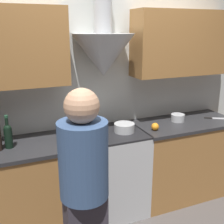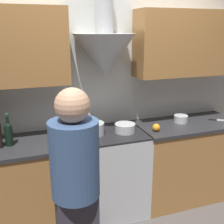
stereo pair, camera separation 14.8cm
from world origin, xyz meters
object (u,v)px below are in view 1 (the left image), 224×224
object	(u,v)px
wine_bottle_8	(8,135)
orange_fruit	(155,127)
stock_pot	(93,129)
person_foreground_left	(85,196)
mixing_bowl	(124,128)
stove_range	(108,173)
saucepan	(178,118)

from	to	relation	value
wine_bottle_8	orange_fruit	distance (m)	1.45
wine_bottle_8	stock_pot	xyz separation A→B (m)	(0.80, 0.02, -0.06)
wine_bottle_8	person_foreground_left	bearing A→B (deg)	-67.00
orange_fruit	mixing_bowl	bearing A→B (deg)	164.38
mixing_bowl	person_foreground_left	bearing A→B (deg)	-127.80
mixing_bowl	person_foreground_left	world-z (taller)	person_foreground_left
stock_pot	orange_fruit	size ratio (longest dim) A/B	2.88
stove_range	stock_pot	bearing A→B (deg)	176.61
stove_range	mixing_bowl	distance (m)	0.53
mixing_bowl	orange_fruit	distance (m)	0.33
wine_bottle_8	orange_fruit	size ratio (longest dim) A/B	3.80
saucepan	mixing_bowl	bearing A→B (deg)	-173.88
stove_range	saucepan	bearing A→B (deg)	2.60
stock_pot	saucepan	world-z (taller)	stock_pot
stock_pot	wine_bottle_8	bearing A→B (deg)	-178.68
wine_bottle_8	stock_pot	size ratio (longest dim) A/B	1.32
orange_fruit	saucepan	bearing A→B (deg)	22.34
stove_range	stock_pot	world-z (taller)	stock_pot
wine_bottle_8	orange_fruit	xyz separation A→B (m)	(1.44, -0.12, -0.08)
mixing_bowl	saucepan	distance (m)	0.72
stock_pot	mixing_bowl	bearing A→B (deg)	-8.01
orange_fruit	person_foreground_left	world-z (taller)	person_foreground_left
stove_range	mixing_bowl	bearing A→B (deg)	-12.53
stove_range	orange_fruit	bearing A→B (deg)	-14.56
stove_range	orange_fruit	xyz separation A→B (m)	(0.48, -0.12, 0.50)
stove_range	mixing_bowl	size ratio (longest dim) A/B	4.39
orange_fruit	saucepan	size ratio (longest dim) A/B	0.51
orange_fruit	saucepan	world-z (taller)	saucepan
stock_pot	mixing_bowl	world-z (taller)	stock_pot
saucepan	person_foreground_left	xyz separation A→B (m)	(-1.44, -1.01, -0.06)
orange_fruit	person_foreground_left	xyz separation A→B (m)	(-1.04, -0.84, -0.06)
person_foreground_left	mixing_bowl	bearing A→B (deg)	52.20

